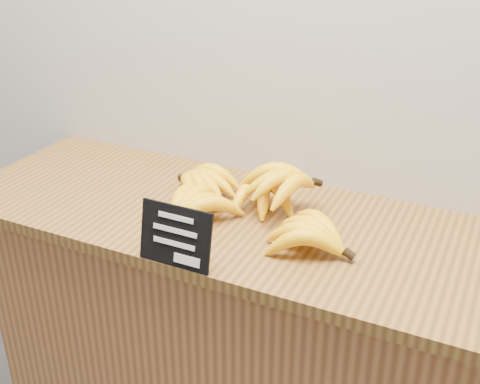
# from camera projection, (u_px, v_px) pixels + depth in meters

# --- Properties ---
(counter) EXTENTS (1.31, 0.50, 0.90)m
(counter) POSITION_uv_depth(u_px,v_px,m) (248.00, 368.00, 1.68)
(counter) COLOR #9E6233
(counter) RESTS_ON ground
(counter_top) EXTENTS (1.52, 0.54, 0.03)m
(counter_top) POSITION_uv_depth(u_px,v_px,m) (249.00, 222.00, 1.47)
(counter_top) COLOR brown
(counter_top) RESTS_ON counter
(chalkboard_sign) EXTENTS (0.17, 0.03, 0.13)m
(chalkboard_sign) POSITION_uv_depth(u_px,v_px,m) (175.00, 236.00, 1.25)
(chalkboard_sign) COLOR black
(chalkboard_sign) RESTS_ON counter_top
(banana_pile) EXTENTS (0.54, 0.39, 0.12)m
(banana_pile) POSITION_uv_depth(u_px,v_px,m) (249.00, 201.00, 1.45)
(banana_pile) COLOR yellow
(banana_pile) RESTS_ON counter_top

